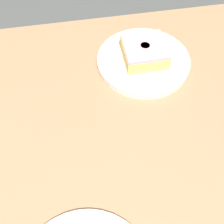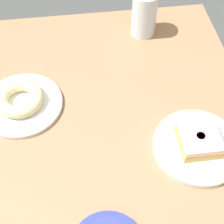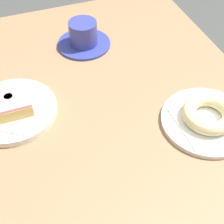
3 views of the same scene
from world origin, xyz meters
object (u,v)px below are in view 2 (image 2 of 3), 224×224
(plate_glazed_square, at_px, (197,147))
(plate_sugar_ring, at_px, (22,105))
(water_glass, at_px, (144,14))
(donut_sugar_ring, at_px, (20,99))
(donut_glazed_square, at_px, (199,140))

(plate_glazed_square, distance_m, plate_sugar_ring, 0.45)
(plate_glazed_square, bearing_deg, water_glass, 6.32)
(plate_glazed_square, distance_m, water_glass, 0.44)
(plate_glazed_square, height_order, donut_sugar_ring, donut_sugar_ring)
(plate_glazed_square, xyz_separation_m, donut_glazed_square, (0.00, 0.00, 0.03))
(donut_glazed_square, xyz_separation_m, water_glass, (0.43, 0.05, 0.03))
(donut_glazed_square, relative_size, water_glass, 0.68)
(plate_glazed_square, relative_size, water_glass, 1.54)
(donut_glazed_square, relative_size, donut_sugar_ring, 0.76)
(donut_glazed_square, distance_m, donut_sugar_ring, 0.45)
(donut_sugar_ring, xyz_separation_m, water_glass, (0.25, -0.36, 0.04))
(plate_glazed_square, relative_size, donut_sugar_ring, 1.71)
(water_glass, bearing_deg, donut_glazed_square, -173.68)
(plate_glazed_square, distance_m, donut_sugar_ring, 0.45)
(plate_sugar_ring, bearing_deg, plate_glazed_square, -114.03)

